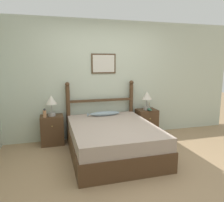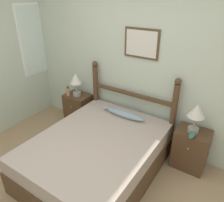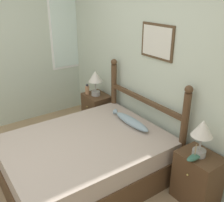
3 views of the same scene
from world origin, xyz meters
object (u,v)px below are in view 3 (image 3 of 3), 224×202
bed (86,159)px  fish_pillow (131,121)px  table_lamp_right (202,132)px  model_boat (195,157)px  nightstand_left (97,111)px  table_lamp_left (95,79)px  bottle (87,89)px  nightstand_right (197,178)px

bed → fish_pillow: size_ratio=2.77×
table_lamp_right → model_boat: bearing=-78.7°
nightstand_left → fish_pillow: (1.06, -0.12, 0.30)m
model_boat → fish_pillow: bearing=-179.4°
nightstand_left → table_lamp_left: size_ratio=1.43×
bed → table_lamp_left: size_ratio=4.61×
bed → bottle: bottle is taller
table_lamp_left → model_boat: size_ratio=1.86×
nightstand_left → table_lamp_left: table_lamp_left is taller
nightstand_left → fish_pillow: 1.11m
nightstand_left → nightstand_right: 2.09m
model_boat → fish_pillow: size_ratio=0.32×
nightstand_right → model_boat: bearing=-88.6°
model_boat → fish_pillow: 1.03m
nightstand_left → bottle: bearing=-142.2°
bottle → table_lamp_left: bearing=31.2°
nightstand_right → bottle: bearing=-177.5°
table_lamp_left → model_boat: bearing=-2.6°
nightstand_left → bottle: (-0.13, -0.10, 0.38)m
nightstand_right → fish_pillow: bearing=-173.2°
table_lamp_right → bottle: table_lamp_right is taller
model_boat → bed: bearing=-146.4°
nightstand_left → table_lamp_right: (2.08, -0.02, 0.59)m
bed → bottle: (-1.17, 0.71, 0.40)m
bed → table_lamp_right: table_lamp_right is taller
bed → table_lamp_left: table_lamp_left is taller
nightstand_right → nightstand_left: bearing=180.0°
bed → fish_pillow: (0.02, 0.69, 0.33)m
fish_pillow → nightstand_right: bearing=6.8°
nightstand_right → fish_pillow: fish_pillow is taller
nightstand_right → table_lamp_right: table_lamp_right is taller
nightstand_left → nightstand_right: (2.09, 0.00, 0.00)m
bed → bottle: bearing=148.8°
bottle → nightstand_right: bearing=2.5°
nightstand_right → table_lamp_right: size_ratio=1.43×
bed → nightstand_left: bearing=142.3°
bottle → fish_pillow: 1.19m
bed → nightstand_left: 1.32m
nightstand_left → nightstand_right: size_ratio=1.00×
bottle → model_boat: (2.22, -0.01, -0.05)m
nightstand_right → table_lamp_right: bearing=-128.9°
bed → bottle: size_ratio=10.83×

